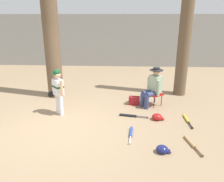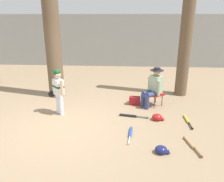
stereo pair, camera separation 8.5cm
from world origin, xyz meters
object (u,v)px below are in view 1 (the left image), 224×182
(bat_yellow_trainer, at_px, (187,119))
(batting_helmet_red, at_px, (157,117))
(tree_behind_spectator, at_px, (185,33))
(bat_blue_youth, at_px, (131,133))
(handbag_beside_stool, at_px, (134,101))
(bat_black_composite, at_px, (130,116))
(tree_near_player, at_px, (49,6))
(folding_stool, at_px, (155,94))
(young_ballplayer, at_px, (58,89))
(seated_spectator, at_px, (153,86))
(batting_helmet_navy, at_px, (162,149))
(bat_wood_tan, at_px, (191,143))

(bat_yellow_trainer, height_order, batting_helmet_red, batting_helmet_red)
(tree_behind_spectator, height_order, bat_blue_youth, tree_behind_spectator)
(handbag_beside_stool, xyz_separation_m, bat_yellow_trainer, (1.36, -1.07, -0.10))
(bat_black_composite, distance_m, batting_helmet_red, 0.73)
(tree_near_player, bearing_deg, tree_behind_spectator, 5.40)
(tree_near_player, distance_m, handbag_beside_stool, 3.95)
(tree_near_player, bearing_deg, bat_blue_youth, -45.32)
(bat_yellow_trainer, bearing_deg, tree_behind_spectator, 82.28)
(bat_blue_youth, bearing_deg, batting_helmet_red, 48.68)
(bat_yellow_trainer, relative_size, batting_helmet_red, 2.46)
(bat_black_composite, distance_m, bat_yellow_trainer, 1.51)
(folding_stool, relative_size, bat_black_composite, 0.70)
(folding_stool, distance_m, batting_helmet_red, 1.08)
(young_ballplayer, bearing_deg, tree_behind_spectator, 26.72)
(tree_near_player, xyz_separation_m, bat_yellow_trainer, (4.04, -1.75, -2.90))
(young_ballplayer, bearing_deg, bat_blue_youth, -27.91)
(folding_stool, bearing_deg, young_ballplayer, -163.81)
(seated_spectator, height_order, bat_blue_youth, seated_spectator)
(folding_stool, xyz_separation_m, batting_helmet_navy, (-0.17, -2.57, -0.29))
(bat_wood_tan, relative_size, batting_helmet_navy, 2.59)
(batting_helmet_navy, bearing_deg, bat_blue_youth, 131.20)
(young_ballplayer, height_order, bat_blue_youth, young_ballplayer)
(bat_black_composite, bearing_deg, batting_helmet_navy, -70.15)
(bat_wood_tan, xyz_separation_m, bat_blue_youth, (-1.29, 0.37, 0.00))
(tree_near_player, bearing_deg, young_ballplayer, -70.40)
(batting_helmet_navy, bearing_deg, bat_yellow_trainer, 59.49)
(tree_behind_spectator, bearing_deg, bat_black_composite, -131.95)
(bat_black_composite, bearing_deg, bat_yellow_trainer, -6.07)
(bat_blue_youth, distance_m, batting_helmet_navy, 0.93)
(folding_stool, relative_size, bat_yellow_trainer, 0.70)
(young_ballplayer, distance_m, batting_helmet_red, 2.81)
(tree_near_player, distance_m, tree_behind_spectator, 4.43)
(tree_behind_spectator, bearing_deg, folding_stool, -132.70)
(handbag_beside_stool, relative_size, bat_black_composite, 0.43)
(tree_behind_spectator, height_order, batting_helmet_red, tree_behind_spectator)
(handbag_beside_stool, bearing_deg, bat_black_composite, -99.18)
(bat_wood_tan, height_order, batting_helmet_red, batting_helmet_red)
(batting_helmet_navy, bearing_deg, tree_near_player, 133.96)
(tree_behind_spectator, bearing_deg, young_ballplayer, -153.28)
(young_ballplayer, relative_size, batting_helmet_navy, 4.40)
(bat_black_composite, relative_size, batting_helmet_navy, 2.67)
(bat_yellow_trainer, bearing_deg, batting_helmet_red, 179.63)
(bat_wood_tan, bearing_deg, batting_helmet_navy, -153.38)
(seated_spectator, distance_m, bat_wood_tan, 2.33)
(young_ballplayer, bearing_deg, seated_spectator, 15.58)
(seated_spectator, xyz_separation_m, bat_black_composite, (-0.69, -0.83, -0.61))
(tree_behind_spectator, relative_size, batting_helmet_red, 15.35)
(tree_near_player, relative_size, bat_yellow_trainer, 8.28)
(tree_behind_spectator, distance_m, seated_spectator, 2.19)
(seated_spectator, relative_size, bat_wood_tan, 1.56)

